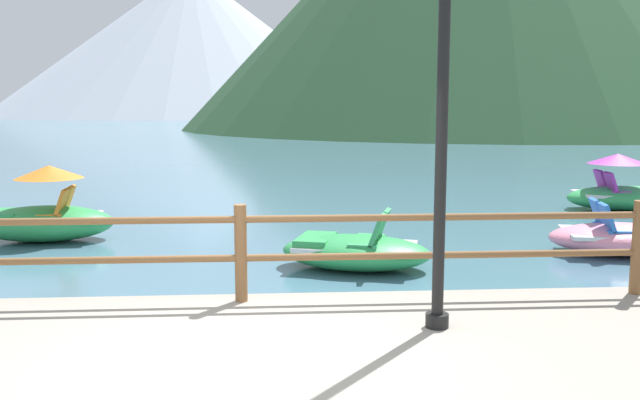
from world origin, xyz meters
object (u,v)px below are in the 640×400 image
object	(u,v)px
pedal_boat_4	(625,238)
pedal_boat_5	(621,191)
lamp_post	(444,41)
pedal_boat_0	(45,216)
pedal_boat_1	(355,251)

from	to	relation	value
pedal_boat_4	pedal_boat_5	xyz separation A→B (m)	(2.15, 4.32, 0.16)
pedal_boat_4	lamp_post	bearing A→B (deg)	-132.15
pedal_boat_0	pedal_boat_1	size ratio (longest dim) A/B	0.98
pedal_boat_0	pedal_boat_5	xyz separation A→B (m)	(11.42, 2.68, -0.02)
pedal_boat_1	pedal_boat_5	distance (m)	8.14
lamp_post	pedal_boat_0	distance (m)	8.38
lamp_post	pedal_boat_4	size ratio (longest dim) A/B	1.62
pedal_boat_0	pedal_boat_1	world-z (taller)	pedal_boat_0
lamp_post	pedal_boat_1	bearing A→B (deg)	93.92
lamp_post	pedal_boat_0	size ratio (longest dim) A/B	1.71
pedal_boat_0	pedal_boat_5	world-z (taller)	pedal_boat_0
lamp_post	pedal_boat_1	world-z (taller)	lamp_post
pedal_boat_1	pedal_boat_0	bearing A→B (deg)	155.19
lamp_post	pedal_boat_5	world-z (taller)	lamp_post
lamp_post	pedal_boat_4	world-z (taller)	lamp_post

